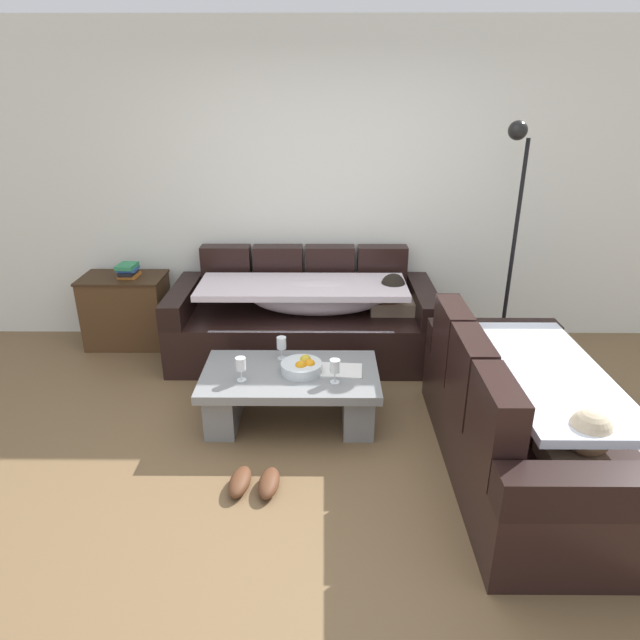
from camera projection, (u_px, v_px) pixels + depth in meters
name	position (u px, v px, depth m)	size (l,w,h in m)	color
ground_plane	(332.00, 472.00, 3.38)	(14.00, 14.00, 0.00)	brown
back_wall	(330.00, 189.00, 4.85)	(9.00, 0.10, 2.70)	white
couch_along_wall	(307.00, 319.00, 4.75)	(2.21, 0.92, 0.88)	black
couch_near_window	(526.00, 423.00, 3.28)	(0.92, 1.85, 0.88)	black
coffee_table	(291.00, 390.00, 3.82)	(1.20, 0.68, 0.38)	gray
fruit_bowl	(302.00, 367.00, 3.75)	(0.28, 0.28, 0.10)	silver
wine_glass_near_left	(241.00, 365.00, 3.62)	(0.07, 0.07, 0.17)	silver
wine_glass_near_right	(335.00, 367.00, 3.59)	(0.07, 0.07, 0.17)	silver
wine_glass_far_back	(281.00, 344.00, 3.91)	(0.07, 0.07, 0.17)	silver
open_magazine	(341.00, 370.00, 3.78)	(0.28, 0.21, 0.01)	white
side_cabinet	(127.00, 310.00, 4.98)	(0.72, 0.44, 0.64)	#4C311B
book_stack_on_cabinet	(128.00, 270.00, 4.83)	(0.18, 0.20, 0.11)	#B76623
floor_lamp	(511.00, 232.00, 4.35)	(0.33, 0.31, 1.95)	black
pair_of_shoes	(254.00, 482.00, 3.22)	(0.32, 0.29, 0.09)	#59331E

